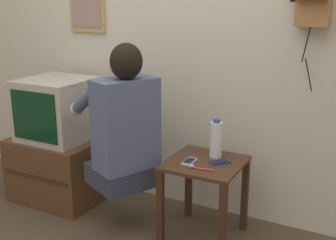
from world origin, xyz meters
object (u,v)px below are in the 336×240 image
(person, at_px, (124,124))
(cell_phone_spare, at_px, (220,162))
(cell_phone_held, at_px, (189,161))
(television, at_px, (58,109))
(toothbrush, at_px, (200,168))
(water_bottle, at_px, (216,139))

(person, bearing_deg, cell_phone_spare, -47.40)
(cell_phone_held, height_order, cell_phone_spare, same)
(television, distance_m, toothbrush, 1.24)
(cell_phone_held, xyz_separation_m, cell_phone_spare, (0.17, 0.08, 0.00))
(person, height_order, cell_phone_spare, person)
(person, relative_size, television, 1.91)
(television, relative_size, toothbrush, 3.20)
(television, relative_size, water_bottle, 1.95)
(water_bottle, bearing_deg, television, -176.28)
(cell_phone_spare, distance_m, water_bottle, 0.15)
(cell_phone_spare, relative_size, toothbrush, 0.87)
(person, distance_m, cell_phone_held, 0.47)
(water_bottle, bearing_deg, cell_phone_held, -123.77)
(person, bearing_deg, cell_phone_held, -50.98)
(toothbrush, bearing_deg, television, 75.05)
(person, bearing_deg, water_bottle, -37.86)
(cell_phone_spare, bearing_deg, television, -138.79)
(television, bearing_deg, person, -14.58)
(television, relative_size, cell_phone_spare, 3.69)
(cell_phone_held, xyz_separation_m, water_bottle, (0.11, 0.16, 0.11))
(cell_phone_held, height_order, toothbrush, toothbrush)
(toothbrush, bearing_deg, cell_phone_spare, -32.27)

